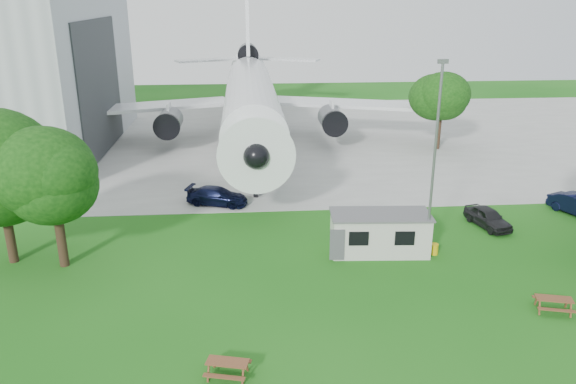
{
  "coord_description": "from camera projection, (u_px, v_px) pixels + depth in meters",
  "views": [
    {
      "loc": [
        -2.78,
        -24.4,
        15.43
      ],
      "look_at": [
        -0.19,
        8.0,
        4.0
      ],
      "focal_mm": 35.0,
      "sensor_mm": 36.0,
      "label": 1
    }
  ],
  "objects": [
    {
      "name": "ground",
      "position": [
        304.0,
        319.0,
        28.27
      ],
      "size": [
        160.0,
        160.0,
        0.0
      ],
      "primitive_type": "plane",
      "color": "#2C771F"
    },
    {
      "name": "concrete_apron",
      "position": [
        269.0,
        138.0,
        64.0
      ],
      "size": [
        120.0,
        46.0,
        0.03
      ],
      "primitive_type": "cube",
      "color": "#B7B7B2",
      "rests_on": "ground"
    },
    {
      "name": "airliner",
      "position": [
        251.0,
        95.0,
        60.09
      ],
      "size": [
        46.36,
        47.73,
        17.69
      ],
      "color": "white",
      "rests_on": "ground"
    },
    {
      "name": "site_cabin",
      "position": [
        380.0,
        233.0,
        35.24
      ],
      "size": [
        6.83,
        3.07,
        2.62
      ],
      "color": "beige",
      "rests_on": "ground"
    },
    {
      "name": "picnic_west",
      "position": [
        228.0,
        376.0,
        24.03
      ],
      "size": [
        2.11,
        1.89,
        0.76
      ],
      "primitive_type": null,
      "rotation": [
        0.0,
        0.0,
        -0.24
      ],
      "color": "brown",
      "rests_on": "ground"
    },
    {
      "name": "picnic_east",
      "position": [
        552.0,
        311.0,
        28.99
      ],
      "size": [
        2.12,
        1.91,
        0.76
      ],
      "primitive_type": null,
      "rotation": [
        0.0,
        0.0,
        -0.26
      ],
      "color": "brown",
      "rests_on": "ground"
    },
    {
      "name": "lamp_mast",
      "position": [
        434.0,
        166.0,
        32.73
      ],
      "size": [
        0.16,
        0.16,
        12.0
      ],
      "primitive_type": "cylinder",
      "color": "slate",
      "rests_on": "ground"
    },
    {
      "name": "tree_west_small",
      "position": [
        53.0,
        181.0,
        32.1
      ],
      "size": [
        6.02,
        6.02,
        8.43
      ],
      "color": "#382619",
      "rests_on": "ground"
    },
    {
      "name": "tree_far_apron",
      "position": [
        441.0,
        99.0,
        57.82
      ],
      "size": [
        5.79,
        5.79,
        8.26
      ],
      "color": "#382619",
      "rests_on": "ground"
    },
    {
      "name": "car_ne_hatch",
      "position": [
        488.0,
        218.0,
        39.32
      ],
      "size": [
        2.52,
        4.28,
        1.37
      ],
      "primitive_type": "imported",
      "rotation": [
        0.0,
        0.0,
        0.24
      ],
      "color": "black",
      "rests_on": "ground"
    },
    {
      "name": "car_apron_van",
      "position": [
        217.0,
        196.0,
        43.5
      ],
      "size": [
        5.11,
        3.26,
        1.38
      ],
      "primitive_type": "imported",
      "rotation": [
        0.0,
        0.0,
        1.27
      ],
      "color": "black",
      "rests_on": "ground"
    }
  ]
}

